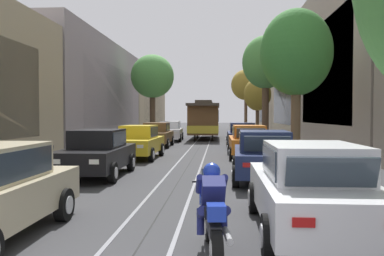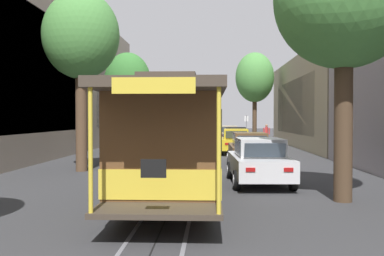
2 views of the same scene
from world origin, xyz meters
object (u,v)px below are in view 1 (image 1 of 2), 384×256
Objects in this scene: street_tree_kerb_right_fourth at (257,95)px; motorcycle_with_rider at (212,213)px; parked_car_white_near_right at (311,188)px; parked_car_orange_mid_right at (249,141)px; street_tree_kerb_right_mid at (266,64)px; parked_car_brown_fourth_left at (157,135)px; parked_car_yellow_mid_left at (139,142)px; parked_car_black_second_left at (97,153)px; street_tree_kerb_left_second at (152,77)px; street_tree_kerb_right_second at (296,53)px; cable_car_trolley at (204,120)px; parked_car_navy_second_right at (264,155)px; parked_car_white_fifth_left at (170,131)px; street_tree_kerb_right_far at (246,85)px; parked_car_navy_fourth_right at (242,135)px.

motorcycle_with_rider is at bearing -96.53° from street_tree_kerb_right_fourth.
parked_car_orange_mid_right is (-0.18, 12.38, 0.00)m from parked_car_white_near_right.
parked_car_brown_fourth_left is at bearing -161.79° from street_tree_kerb_right_mid.
parked_car_brown_fourth_left is (-0.25, 7.06, 0.00)m from parked_car_yellow_mid_left.
street_tree_kerb_right_mid is at bearing 85.57° from parked_car_white_near_right.
parked_car_black_second_left is at bearing -90.12° from parked_car_brown_fourth_left.
parked_car_black_second_left is 0.59× the size of street_tree_kerb_left_second.
cable_car_trolley is (-4.59, 16.85, -3.08)m from street_tree_kerb_right_second.
parked_car_brown_fourth_left is 14.27m from parked_car_navy_second_right.
parked_car_white_fifth_left is at bearing 102.67° from parked_car_white_near_right.
street_tree_kerb_left_second is 19.44m from street_tree_kerb_right_second.
cable_car_trolley is at bearing 71.65° from parked_car_brown_fourth_left.
cable_car_trolley is at bearing 126.38° from street_tree_kerb_right_mid.
street_tree_kerb_right_far is at bearing 78.84° from parked_car_black_second_left.
street_tree_kerb_right_mid reaches higher than street_tree_kerb_right_second.
street_tree_kerb_right_second reaches higher than street_tree_kerb_right_fourth.
street_tree_kerb_right_fourth is (2.32, 19.98, 3.27)m from parked_car_orange_mid_right.
parked_car_navy_fourth_right is (5.31, 6.94, 0.00)m from parked_car_yellow_mid_left.
parked_car_yellow_mid_left is at bearing -127.42° from parked_car_navy_fourth_right.
street_tree_kerb_right_mid is at bearing 90.39° from street_tree_kerb_right_second.
street_tree_kerb_right_fourth is (0.51, 11.17, -1.62)m from street_tree_kerb_right_mid.
street_tree_kerb_left_second is at bearing 94.59° from parked_car_black_second_left.
parked_car_yellow_mid_left is 0.77× the size of street_tree_kerb_right_fourth.
street_tree_kerb_right_mid reaches higher than parked_car_navy_second_right.
motorcycle_with_rider is (4.03, -7.45, -0.15)m from parked_car_black_second_left.
parked_car_navy_second_right is at bearing -67.31° from parked_car_brown_fourth_left.
motorcycle_with_rider is at bearing -106.20° from street_tree_kerb_right_second.
street_tree_kerb_right_second is (1.86, -8.19, 3.94)m from parked_car_navy_fourth_right.
parked_car_white_fifth_left and parked_car_navy_second_right have the same top height.
parked_car_black_second_left is at bearing -101.16° from street_tree_kerb_right_far.
parked_car_white_fifth_left is 2.22× the size of motorcycle_with_rider.
parked_car_white_near_right is at bearing -73.08° from parked_car_brown_fourth_left.
parked_car_navy_fourth_right is 0.65× the size of street_tree_kerb_right_second.
parked_car_brown_fourth_left is (0.03, 12.64, 0.00)m from parked_car_black_second_left.
parked_car_white_fifth_left is at bearing 105.66° from parked_car_navy_second_right.
parked_car_black_second_left and parked_car_yellow_mid_left have the same top height.
parked_car_navy_fourth_right is 0.48× the size of cable_car_trolley.
street_tree_kerb_right_mid reaches higher than parked_car_white_near_right.
parked_car_orange_mid_right is (5.56, 6.25, 0.00)m from parked_car_black_second_left.
parked_car_black_second_left is 17.47m from street_tree_kerb_right_mid.
parked_car_yellow_mid_left is 0.66× the size of street_tree_kerb_right_second.
parked_car_orange_mid_right is 0.48× the size of cable_car_trolley.
parked_car_black_second_left and parked_car_brown_fourth_left have the same top height.
parked_car_brown_fourth_left reaches higher than motorcycle_with_rider.
street_tree_kerb_right_far is (7.54, 25.69, 5.12)m from parked_car_brown_fourth_left.
street_tree_kerb_right_mid is at bearing 63.90° from parked_car_black_second_left.
parked_car_white_near_right is at bearing -46.89° from parked_car_black_second_left.
parked_car_black_second_left is 0.99× the size of parked_car_white_fifth_left.
parked_car_white_fifth_left is at bearing 132.23° from parked_car_navy_fourth_right.
parked_car_yellow_mid_left is 0.59× the size of street_tree_kerb_left_second.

